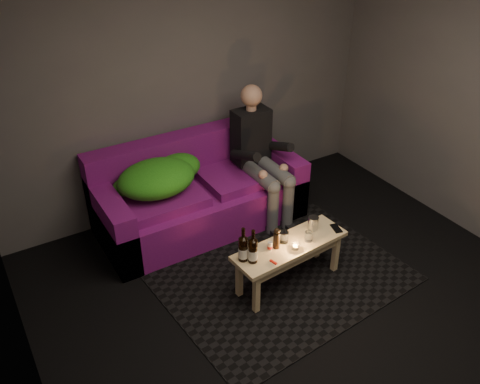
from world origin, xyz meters
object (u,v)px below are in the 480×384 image
Objects in this scene: beer_bottle_a at (243,248)px; coffee_table at (290,251)px; beer_bottle_b at (253,250)px; steel_cup at (313,223)px; person at (260,153)px; sofa at (198,195)px.

coffee_table is at bearing -3.58° from beer_bottle_a.
beer_bottle_b is (0.05, -0.06, -0.00)m from beer_bottle_a.
coffee_table is at bearing -166.60° from steel_cup.
steel_cup is (0.72, 0.04, -0.05)m from beer_bottle_a.
person reaches higher than beer_bottle_b.
coffee_table is 3.47× the size of beer_bottle_b.
coffee_table is 0.47m from beer_bottle_a.
coffee_table is 0.32m from steel_cup.
beer_bottle_b is 0.67m from steel_cup.
steel_cup is (0.51, -1.14, 0.17)m from sofa.
person is at bearing 54.81° from beer_bottle_b.
beer_bottle_a is (-0.81, -1.02, -0.16)m from person.
beer_bottle_a is at bearing -128.55° from person.
person is at bearing 70.22° from coffee_table.
coffee_table is 0.42m from beer_bottle_b.
sofa is 0.73m from person.
steel_cup reaches higher than coffee_table.
beer_bottle_b is at bearing -175.68° from coffee_table.
coffee_table is at bearing -79.13° from sofa.
steel_cup is (-0.09, -0.98, -0.21)m from person.
sofa is 1.50× the size of person.
beer_bottle_a is (-0.20, -1.18, 0.22)m from sofa.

